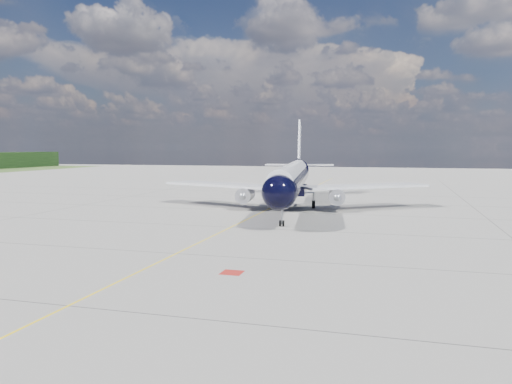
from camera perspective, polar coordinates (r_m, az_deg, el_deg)
ground at (r=77.29m, az=1.85°, el=-1.76°), size 320.00×320.00×0.00m
taxiway_centerline at (r=72.48m, az=0.91°, el=-2.21°), size 0.16×160.00×0.01m
red_marking at (r=37.55m, az=-2.77°, el=-9.18°), size 1.60×1.60×0.01m
main_airliner at (r=76.68m, az=4.14°, el=1.59°), size 41.36×50.73×14.68m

